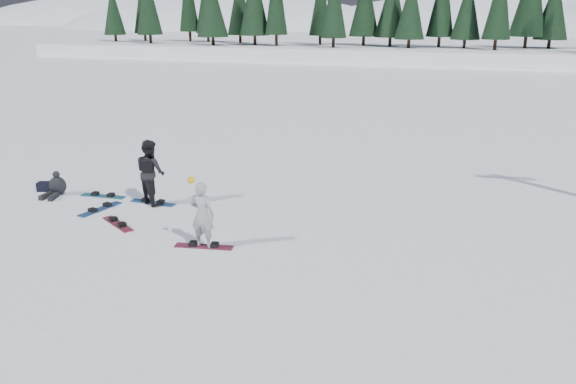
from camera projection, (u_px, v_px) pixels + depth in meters
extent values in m
plane|color=white|center=(152.00, 223.00, 15.82)|extent=(420.00, 420.00, 0.00)
cube|color=white|center=(396.00, 69.00, 65.98)|extent=(90.00, 14.00, 5.00)
ellipsoid|color=white|center=(232.00, 68.00, 194.15)|extent=(143.00, 110.00, 49.50)
ellipsoid|color=white|center=(503.00, 70.00, 195.94)|extent=(182.00, 140.00, 53.20)
ellipsoid|color=white|center=(122.00, 56.00, 250.63)|extent=(169.00, 130.00, 52.00)
cone|color=black|center=(112.00, 13.00, 74.90)|extent=(3.20, 3.20, 7.50)
cone|color=black|center=(132.00, 13.00, 74.03)|extent=(3.20, 3.20, 7.50)
cone|color=black|center=(152.00, 13.00, 73.16)|extent=(3.20, 3.20, 7.50)
cone|color=black|center=(173.00, 13.00, 72.29)|extent=(3.20, 3.20, 7.50)
cone|color=black|center=(194.00, 13.00, 71.42)|extent=(3.20, 3.20, 7.50)
cone|color=black|center=(216.00, 13.00, 70.56)|extent=(3.20, 3.20, 7.50)
cone|color=black|center=(238.00, 13.00, 69.69)|extent=(3.20, 3.20, 7.50)
cone|color=black|center=(261.00, 13.00, 68.82)|extent=(3.20, 3.20, 7.50)
cone|color=black|center=(285.00, 13.00, 67.95)|extent=(3.20, 3.20, 7.50)
cone|color=black|center=(309.00, 13.00, 67.08)|extent=(3.20, 3.20, 7.50)
cone|color=black|center=(334.00, 13.00, 66.21)|extent=(3.20, 3.20, 7.50)
cone|color=black|center=(359.00, 13.00, 65.34)|extent=(3.20, 3.20, 7.50)
cone|color=black|center=(386.00, 13.00, 64.47)|extent=(3.20, 3.20, 7.50)
cone|color=black|center=(412.00, 14.00, 63.61)|extent=(3.20, 3.20, 7.50)
cone|color=black|center=(440.00, 14.00, 62.74)|extent=(3.20, 3.20, 7.50)
cone|color=black|center=(468.00, 14.00, 61.87)|extent=(3.20, 3.20, 7.50)
cone|color=black|center=(498.00, 14.00, 61.00)|extent=(3.20, 3.20, 7.50)
cone|color=black|center=(528.00, 14.00, 60.13)|extent=(3.20, 3.20, 7.50)
cone|color=black|center=(559.00, 14.00, 59.26)|extent=(3.20, 3.20, 7.50)
imported|color=#A1A0A5|center=(202.00, 215.00, 13.97)|extent=(0.65, 0.45, 1.74)
sphere|color=#ECA90C|center=(191.00, 180.00, 13.63)|extent=(0.18, 0.18, 0.18)
imported|color=black|center=(151.00, 172.00, 17.15)|extent=(1.23, 1.14, 2.02)
ellipsoid|color=black|center=(58.00, 185.00, 18.17)|extent=(0.63, 0.56, 0.60)
sphere|color=black|center=(56.00, 175.00, 18.05)|extent=(0.23, 0.23, 0.23)
cube|color=black|center=(53.00, 197.00, 17.81)|extent=(0.29, 0.54, 0.15)
cube|color=black|center=(46.00, 196.00, 17.89)|extent=(0.15, 0.52, 0.15)
cube|color=black|center=(45.00, 186.00, 18.60)|extent=(0.52, 0.42, 0.30)
cube|color=maroon|center=(204.00, 246.00, 14.24)|extent=(1.53, 0.52, 0.03)
cube|color=#1A5B93|center=(153.00, 203.00, 17.45)|extent=(1.51, 0.35, 0.03)
cube|color=navy|center=(100.00, 209.00, 16.89)|extent=(0.61, 1.52, 0.03)
cube|color=maroon|center=(118.00, 224.00, 15.73)|extent=(1.42, 1.04, 0.03)
cube|color=#196D8C|center=(103.00, 196.00, 18.07)|extent=(1.52, 0.38, 0.03)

